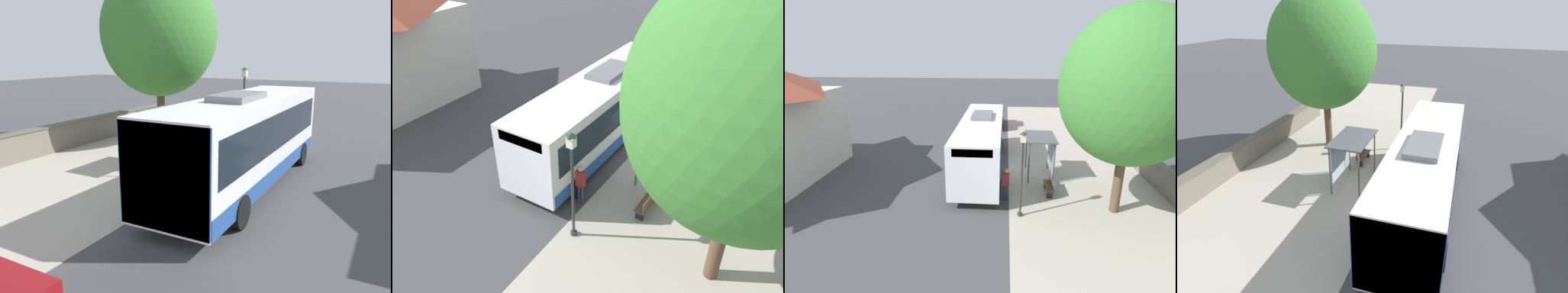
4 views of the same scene
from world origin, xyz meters
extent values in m
plane|color=#424244|center=(0.00, 0.00, 0.00)|extent=(120.00, 120.00, 0.00)
cube|color=#ADA393|center=(-4.50, 0.00, 0.01)|extent=(9.00, 44.00, 0.02)
cube|color=#6B6356|center=(-8.55, 0.00, 0.66)|extent=(0.50, 20.00, 1.31)
cube|color=#5B5449|center=(-8.55, 0.00, 1.35)|extent=(0.60, 20.00, 0.08)
cube|color=white|center=(1.80, -0.01, 1.89)|extent=(2.59, 11.13, 2.88)
cube|color=black|center=(1.80, -0.01, 2.26)|extent=(2.63, 10.24, 1.27)
cube|color=#264C93|center=(1.80, -0.01, 0.74)|extent=(2.63, 10.91, 0.58)
cube|color=#264C93|center=(1.80, -5.55, 1.89)|extent=(2.63, 0.06, 2.76)
cube|color=black|center=(1.80, 5.51, 3.04)|extent=(1.94, 0.08, 0.40)
cube|color=slate|center=(1.80, -0.85, 3.44)|extent=(1.29, 2.45, 0.22)
cylinder|color=black|center=(0.58, 3.88, 0.50)|extent=(0.30, 1.00, 1.00)
cylinder|color=black|center=(3.01, 3.88, 0.50)|extent=(0.30, 1.00, 1.00)
cylinder|color=black|center=(0.58, -3.46, 0.50)|extent=(0.30, 1.00, 1.00)
cylinder|color=black|center=(3.01, -3.46, 0.50)|extent=(0.30, 1.00, 1.00)
cylinder|color=#515459|center=(-1.14, -0.40, 1.25)|extent=(0.08, 0.08, 2.51)
cylinder|color=#515459|center=(-1.14, 2.06, 1.25)|extent=(0.08, 0.08, 2.51)
cylinder|color=#515459|center=(-2.57, -0.40, 1.25)|extent=(0.08, 0.08, 2.51)
cylinder|color=#515459|center=(-2.57, 2.06, 1.25)|extent=(0.08, 0.08, 2.51)
cube|color=#515459|center=(-1.85, 0.83, 2.55)|extent=(1.73, 2.76, 0.08)
cube|color=silver|center=(-2.55, 0.83, 1.38)|extent=(0.03, 2.22, 2.01)
cylinder|color=#2D3347|center=(0.10, 4.20, 0.43)|extent=(0.12, 0.12, 0.86)
cylinder|color=#2D3347|center=(0.26, 4.20, 0.43)|extent=(0.12, 0.12, 0.86)
cube|color=maroon|center=(0.18, 4.20, 1.20)|extent=(0.34, 0.22, 0.69)
sphere|color=tan|center=(0.18, 4.20, 1.67)|extent=(0.24, 0.24, 0.24)
cube|color=brown|center=(-2.16, 3.23, 0.45)|extent=(0.40, 1.52, 0.06)
cube|color=brown|center=(-2.33, 3.23, 0.68)|extent=(0.04, 1.52, 0.40)
cube|color=black|center=(-2.16, 2.62, 0.23)|extent=(0.32, 0.06, 0.45)
cube|color=black|center=(-2.16, 3.84, 0.23)|extent=(0.32, 0.06, 0.45)
cylinder|color=#2D332D|center=(-0.51, 5.75, 0.08)|extent=(0.24, 0.24, 0.16)
cylinder|color=#2D332D|center=(-0.51, 5.75, 1.86)|extent=(0.10, 0.10, 3.71)
cube|color=silver|center=(-0.51, 5.75, 3.89)|extent=(0.24, 0.24, 0.35)
pyramid|color=#2D332D|center=(-0.51, 5.75, 4.13)|extent=(0.28, 0.28, 0.14)
cylinder|color=brown|center=(-5.13, 4.93, 2.15)|extent=(0.44, 0.44, 4.30)
ellipsoid|color=#3D7F33|center=(-5.13, 4.93, 6.02)|extent=(6.27, 6.27, 6.89)
camera|label=1|loc=(6.66, -12.90, 4.83)|focal=35.00mm
camera|label=2|loc=(-6.02, 13.71, 9.96)|focal=35.00mm
camera|label=3|loc=(0.33, 18.69, 7.74)|focal=28.00mm
camera|label=4|loc=(3.09, -11.75, 8.45)|focal=28.00mm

